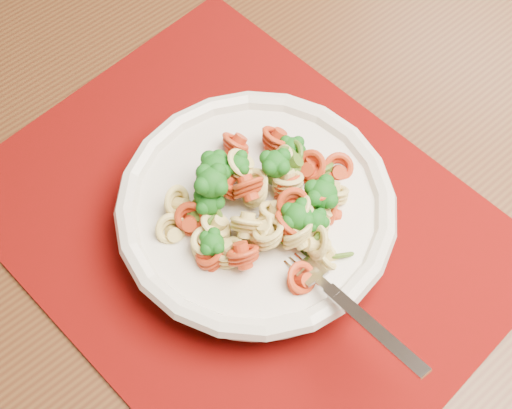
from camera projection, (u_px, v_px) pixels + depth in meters
The scene contains 5 objects.
dining_table at pixel (244, 191), 0.79m from camera, with size 1.61×1.28×0.70m.
placemat at pixel (244, 226), 0.67m from camera, with size 0.47×0.37×0.00m, color #620405.
pasta_bowl at pixel (256, 210), 0.64m from camera, with size 0.25×0.25×0.05m.
pasta_broccoli_heap at pixel (256, 201), 0.63m from camera, with size 0.21×0.21×0.06m, color tan, non-canonical shape.
fork at pixel (309, 271), 0.59m from camera, with size 0.19×0.02×0.01m, color silver, non-canonical shape.
Camera 1 is at (-0.11, -0.82, 1.29)m, focal length 50.00 mm.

